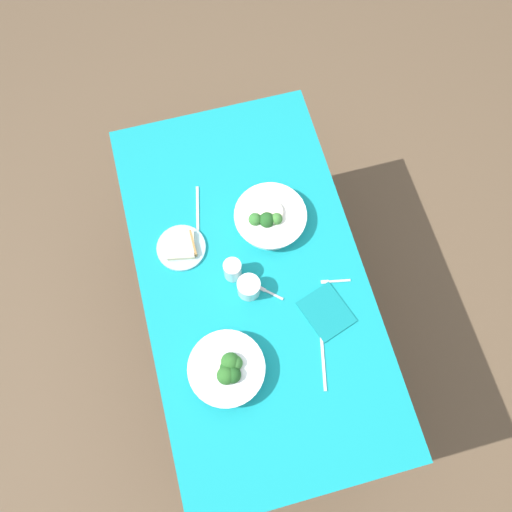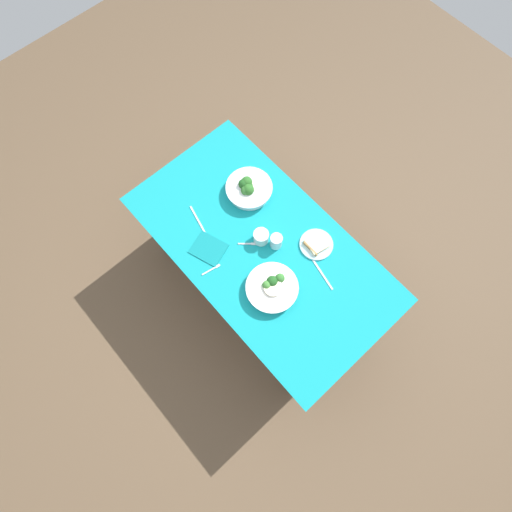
% 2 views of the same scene
% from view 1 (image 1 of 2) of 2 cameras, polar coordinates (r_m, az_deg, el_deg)
% --- Properties ---
extents(ground_plane, '(6.00, 6.00, 0.00)m').
position_cam_1_polar(ground_plane, '(2.65, -0.24, -7.37)').
color(ground_plane, brown).
extents(dining_table, '(1.49, 0.80, 0.73)m').
position_cam_1_polar(dining_table, '(2.06, -0.30, -3.47)').
color(dining_table, teal).
rests_on(dining_table, ground_plane).
extents(broccoli_bowl_far, '(0.26, 0.26, 0.11)m').
position_cam_1_polar(broccoli_bowl_far, '(1.83, -3.04, -11.83)').
color(broccoli_bowl_far, white).
rests_on(broccoli_bowl_far, dining_table).
extents(broccoli_bowl_near, '(0.27, 0.27, 0.09)m').
position_cam_1_polar(broccoli_bowl_near, '(2.00, 1.46, 4.06)').
color(broccoli_bowl_near, white).
rests_on(broccoli_bowl_near, dining_table).
extents(bread_side_plate, '(0.18, 0.18, 0.03)m').
position_cam_1_polar(bread_side_plate, '(1.99, -7.88, 0.93)').
color(bread_side_plate, '#99C6D1').
rests_on(bread_side_plate, dining_table).
extents(water_glass_center, '(0.08, 0.08, 0.08)m').
position_cam_1_polar(water_glass_center, '(1.90, -0.77, -3.32)').
color(water_glass_center, silver).
rests_on(water_glass_center, dining_table).
extents(water_glass_side, '(0.06, 0.06, 0.09)m').
position_cam_1_polar(water_glass_side, '(1.91, -2.48, -1.47)').
color(water_glass_side, silver).
rests_on(water_glass_side, dining_table).
extents(fork_by_far_bowl, '(0.03, 0.11, 0.00)m').
position_cam_1_polar(fork_by_far_bowl, '(1.96, 8.24, -2.66)').
color(fork_by_far_bowl, '#B7B7BC').
rests_on(fork_by_far_bowl, dining_table).
extents(fork_by_near_bowl, '(0.07, 0.08, 0.00)m').
position_cam_1_polar(fork_by_near_bowl, '(1.93, 1.40, -3.87)').
color(fork_by_near_bowl, '#B7B7BC').
rests_on(fork_by_near_bowl, dining_table).
extents(table_knife_left, '(0.19, 0.05, 0.00)m').
position_cam_1_polar(table_knife_left, '(1.89, 7.10, -10.99)').
color(table_knife_left, '#B7B7BC').
rests_on(table_knife_left, dining_table).
extents(table_knife_right, '(0.21, 0.05, 0.00)m').
position_cam_1_polar(table_knife_right, '(2.05, -6.18, 4.71)').
color(table_knife_right, '#B7B7BC').
rests_on(table_knife_right, dining_table).
extents(napkin_folded_upper, '(0.21, 0.19, 0.01)m').
position_cam_1_polar(napkin_folded_upper, '(1.92, 7.44, -5.86)').
color(napkin_folded_upper, '#0F777D').
rests_on(napkin_folded_upper, dining_table).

